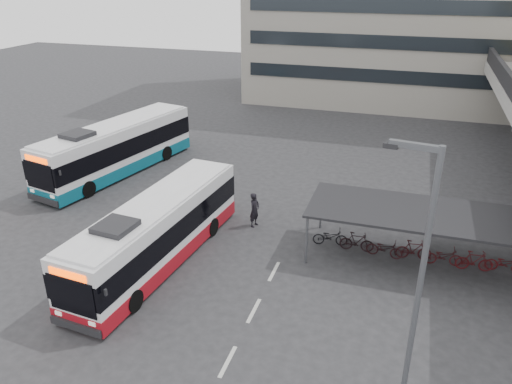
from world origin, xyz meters
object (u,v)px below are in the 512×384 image
(bus_main, at_px, (158,232))
(lamp_post, at_px, (418,273))
(bus_teal, at_px, (117,149))
(pedestrian, at_px, (255,210))

(bus_main, height_order, lamp_post, lamp_post)
(bus_teal, height_order, lamp_post, lamp_post)
(pedestrian, distance_m, lamp_post, 13.46)
(bus_main, bearing_deg, pedestrian, 61.12)
(lamp_post, bearing_deg, pedestrian, 138.12)
(bus_main, distance_m, bus_teal, 12.14)
(bus_main, distance_m, lamp_post, 12.87)
(pedestrian, xyz_separation_m, lamp_post, (8.01, -10.05, 4.01))
(lamp_post, bearing_deg, bus_teal, 152.19)
(bus_teal, xyz_separation_m, pedestrian, (11.08, -4.53, -0.74))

